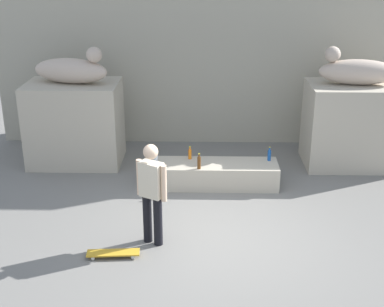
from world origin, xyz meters
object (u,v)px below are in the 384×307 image
statue_reclining_right (357,71)px  statue_reclining_left (72,70)px  bottle_brown (199,162)px  bottle_clear (156,159)px  bottle_orange (190,154)px  skater (152,190)px  skateboard (113,253)px  bottle_blue (269,155)px

statue_reclining_right → statue_reclining_left: bearing=5.0°
bottle_brown → statue_reclining_left: bearing=151.2°
bottle_clear → bottle_orange: 0.71m
bottle_orange → statue_reclining_left: bearing=158.9°
skater → bottle_orange: skater is taller
bottle_brown → bottle_clear: (-0.84, 0.21, -0.03)m
statue_reclining_left → statue_reclining_right: same height
skateboard → statue_reclining_right: bearing=36.2°
skater → bottle_clear: skater is taller
skateboard → bottle_orange: 3.12m
skater → bottle_clear: size_ratio=6.58×
statue_reclining_right → bottle_orange: (-3.39, -0.96, -1.48)m
statue_reclining_right → bottle_clear: statue_reclining_right is taller
statue_reclining_left → bottle_blue: 4.40m
statue_reclining_left → skater: 4.06m
statue_reclining_left → statue_reclining_right: bearing=13.1°
statue_reclining_right → skateboard: bearing=45.4°
skateboard → bottle_blue: bearing=42.3°
bottle_blue → bottle_orange: size_ratio=1.09×
bottle_clear → bottle_orange: size_ratio=0.96×
statue_reclining_right → bottle_clear: (-4.04, -1.25, -1.48)m
skater → skateboard: (-0.57, -0.43, -0.86)m
skateboard → bottle_orange: bottle_orange is taller
skater → bottle_blue: 3.20m
bottle_blue → bottle_clear: size_ratio=1.13×
statue_reclining_left → bottle_clear: size_ratio=6.64×
statue_reclining_right → skater: bearing=45.9°
bottle_orange → skateboard: bearing=-110.9°
skater → bottle_brown: size_ratio=5.36×
statue_reclining_right → skateboard: 6.23m
statue_reclining_left → skateboard: statue_reclining_left is taller
statue_reclining_left → bottle_blue: size_ratio=5.88×
statue_reclining_left → skateboard: (1.36, -3.82, -1.98)m
statue_reclining_right → bottle_blue: bearing=33.9°
bottle_orange → statue_reclining_right: bearing=15.8°
statue_reclining_left → bottle_clear: 2.64m
bottle_brown → bottle_blue: size_ratio=1.09×
bottle_blue → bottle_orange: bottle_blue is taller
skateboard → bottle_clear: (0.44, 2.58, 0.50)m
statue_reclining_right → bottle_brown: statue_reclining_right is taller
skateboard → skater: bearing=32.6°
bottle_blue → skateboard: bearing=-133.4°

